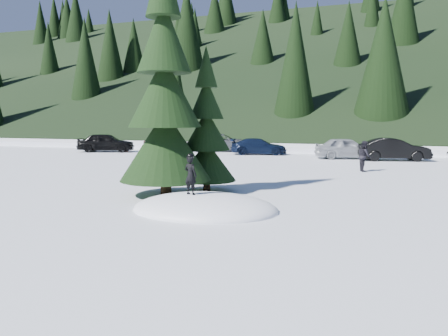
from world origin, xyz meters
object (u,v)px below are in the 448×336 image
(car_1, at_px, (167,144))
(adult_0, at_px, (364,156))
(car_0, at_px, (106,142))
(car_5, at_px, (394,149))
(child_skier, at_px, (191,175))
(car_4, at_px, (347,148))
(car_2, at_px, (222,142))
(spruce_tall, at_px, (165,101))
(spruce_short, at_px, (206,135))
(car_3, at_px, (259,146))

(car_1, bearing_deg, adult_0, -129.30)
(car_0, relative_size, car_5, 1.02)
(child_skier, bearing_deg, car_4, -85.02)
(child_skier, distance_m, car_2, 23.38)
(car_2, height_order, car_4, car_2)
(car_0, bearing_deg, car_2, -84.82)
(spruce_tall, distance_m, spruce_short, 2.11)
(spruce_short, relative_size, adult_0, 3.39)
(car_3, bearing_deg, car_1, 75.05)
(spruce_short, distance_m, car_1, 19.93)
(adult_0, height_order, car_4, adult_0)
(car_0, xyz_separation_m, car_1, (4.59, 1.88, -0.15))
(car_4, bearing_deg, car_5, -112.26)
(child_skier, height_order, adult_0, child_skier)
(car_0, bearing_deg, spruce_short, -154.13)
(adult_0, height_order, car_2, adult_0)
(car_2, bearing_deg, child_skier, -176.34)
(car_1, bearing_deg, car_4, -106.89)
(car_4, bearing_deg, spruce_short, 150.05)
(spruce_tall, xyz_separation_m, car_0, (-13.77, 16.59, -2.55))
(adult_0, distance_m, car_1, 17.89)
(car_2, bearing_deg, adult_0, -146.15)
(spruce_tall, relative_size, car_0, 1.91)
(car_2, bearing_deg, car_0, 99.88)
(child_skier, xyz_separation_m, car_2, (-6.94, 22.32, -0.32))
(spruce_tall, distance_m, car_0, 21.71)
(spruce_short, bearing_deg, car_0, 134.18)
(car_3, distance_m, car_4, 6.62)
(spruce_short, xyz_separation_m, car_5, (7.07, 14.98, -1.38))
(car_2, bearing_deg, car_4, -122.90)
(car_0, distance_m, car_1, 4.97)
(child_skier, distance_m, adult_0, 12.59)
(adult_0, distance_m, car_0, 21.34)
(spruce_short, height_order, car_2, spruce_short)
(spruce_tall, height_order, car_2, spruce_tall)
(car_4, xyz_separation_m, car_5, (2.94, -0.38, 0.01))
(car_2, bearing_deg, spruce_tall, -179.48)
(child_skier, bearing_deg, adult_0, -96.57)
(car_1, bearing_deg, car_3, -102.79)
(adult_0, bearing_deg, car_2, 30.36)
(spruce_short, bearing_deg, car_1, 120.78)
(adult_0, relative_size, car_2, 0.30)
(car_3, bearing_deg, child_skier, 176.78)
(spruce_tall, height_order, car_0, spruce_tall)
(child_skier, bearing_deg, spruce_tall, -32.37)
(spruce_tall, relative_size, car_1, 2.32)
(spruce_tall, height_order, child_skier, spruce_tall)
(child_skier, relative_size, car_0, 0.25)
(child_skier, height_order, car_3, child_skier)
(adult_0, bearing_deg, child_skier, 141.35)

